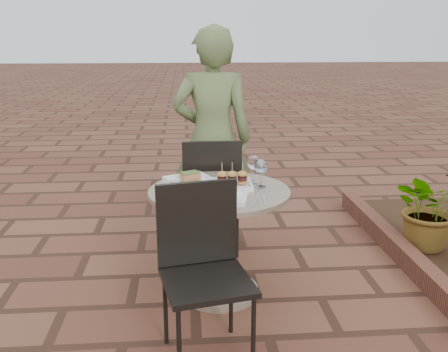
{
  "coord_description": "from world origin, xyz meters",
  "views": [
    {
      "loc": [
        -0.04,
        -2.89,
        1.67
      ],
      "look_at": [
        0.2,
        0.12,
        0.82
      ],
      "focal_mm": 40.0,
      "sensor_mm": 36.0,
      "label": 1
    }
  ],
  "objects": [
    {
      "name": "plate_salmon",
      "position": [
        -0.01,
        0.28,
        0.75
      ],
      "size": [
        0.37,
        0.37,
        0.08
      ],
      "rotation": [
        0.0,
        0.0,
        0.45
      ],
      "color": "white",
      "rests_on": "cafe_table"
    },
    {
      "name": "chair_near",
      "position": [
        0.04,
        -0.47,
        0.55
      ],
      "size": [
        0.52,
        0.52,
        0.93
      ],
      "rotation": [
        0.0,
        0.0,
        0.21
      ],
      "color": "black",
      "rests_on": "ground"
    },
    {
      "name": "plate_sliders",
      "position": [
        0.26,
        0.18,
        0.77
      ],
      "size": [
        0.26,
        0.26,
        0.16
      ],
      "rotation": [
        0.0,
        0.0,
        -0.02
      ],
      "color": "white",
      "rests_on": "cafe_table"
    },
    {
      "name": "chair_far",
      "position": [
        0.16,
        0.77,
        0.55
      ],
      "size": [
        0.44,
        0.44,
        0.93
      ],
      "rotation": [
        0.0,
        0.0,
        3.15
      ],
      "color": "black",
      "rests_on": "ground"
    },
    {
      "name": "ground",
      "position": [
        0.0,
        0.0,
        0.0
      ],
      "size": [
        60.0,
        60.0,
        0.0
      ],
      "primitive_type": "plane",
      "color": "brown",
      "rests_on": "ground"
    },
    {
      "name": "plate_tuna",
      "position": [
        0.21,
        -0.1,
        0.74
      ],
      "size": [
        0.25,
        0.25,
        0.03
      ],
      "rotation": [
        0.0,
        0.0,
        -0.2
      ],
      "color": "white",
      "rests_on": "cafe_table"
    },
    {
      "name": "steel_ramekin",
      "position": [
        -0.11,
        0.19,
        0.75
      ],
      "size": [
        0.08,
        0.08,
        0.05
      ],
      "primitive_type": "cylinder",
      "rotation": [
        0.0,
        0.0,
        -0.25
      ],
      "color": "silver",
      "rests_on": "cafe_table"
    },
    {
      "name": "cutlery_set",
      "position": [
        0.4,
        -0.1,
        0.73
      ],
      "size": [
        0.12,
        0.21,
        0.0
      ],
      "primitive_type": null,
      "rotation": [
        0.0,
        0.0,
        -0.16
      ],
      "color": "silver",
      "rests_on": "cafe_table"
    },
    {
      "name": "cafe_table",
      "position": [
        0.17,
        0.12,
        0.48
      ],
      "size": [
        0.9,
        0.9,
        0.73
      ],
      "color": "gray",
      "rests_on": "ground"
    },
    {
      "name": "wine_glass_far",
      "position": [
        0.45,
        0.18,
        0.85
      ],
      "size": [
        0.07,
        0.07,
        0.17
      ],
      "color": "white",
      "rests_on": "cafe_table"
    },
    {
      "name": "wine_glass_mid",
      "position": [
        0.41,
        0.26,
        0.86
      ],
      "size": [
        0.08,
        0.08,
        0.19
      ],
      "color": "white",
      "rests_on": "cafe_table"
    },
    {
      "name": "diner",
      "position": [
        0.18,
        1.0,
        0.88
      ],
      "size": [
        0.66,
        0.46,
        1.76
      ],
      "primitive_type": "imported",
      "rotation": [
        0.0,
        0.0,
        3.08
      ],
      "color": "#526437",
      "rests_on": "ground"
    },
    {
      "name": "wine_glass_right",
      "position": [
        0.44,
        0.16,
        0.86
      ],
      "size": [
        0.08,
        0.08,
        0.19
      ],
      "color": "white",
      "rests_on": "cafe_table"
    },
    {
      "name": "potted_plant_a",
      "position": [
        1.85,
        0.62,
        0.39
      ],
      "size": [
        0.68,
        0.61,
        0.67
      ],
      "primitive_type": "imported",
      "rotation": [
        0.0,
        0.0,
        0.16
      ],
      "color": "#33662D",
      "rests_on": "mulch_bed"
    },
    {
      "name": "planter_curb",
      "position": [
        1.6,
        0.3,
        0.07
      ],
      "size": [
        0.12,
        3.0,
        0.15
      ],
      "primitive_type": "cube",
      "color": "brown",
      "rests_on": "ground"
    }
  ]
}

